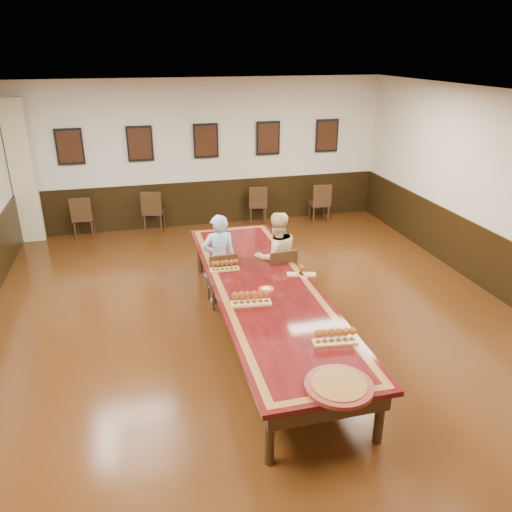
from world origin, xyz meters
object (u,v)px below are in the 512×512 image
object	(u,v)px
spare_chair_a	(83,216)
person_woman	(276,257)
spare_chair_b	(154,210)
chair_woman	(279,275)
person_man	(219,259)
spare_chair_d	(319,202)
chair_man	(221,277)
spare_chair_c	(257,204)
conference_table	(265,296)
carved_platter	(339,386)

from	to	relation	value
spare_chair_a	person_woman	bearing A→B (deg)	132.77
spare_chair_b	person_woman	size ratio (longest dim) A/B	0.64
chair_woman	person_man	xyz separation A→B (m)	(-0.90, 0.24, 0.26)
spare_chair_d	person_woman	distance (m)	4.08
chair_man	spare_chair_c	distance (m)	4.07
chair_man	spare_chair_a	xyz separation A→B (m)	(-2.29, 3.72, -0.00)
chair_woman	conference_table	bearing A→B (deg)	57.45
chair_man	spare_chair_c	size ratio (longest dim) A/B	1.04
spare_chair_a	carved_platter	bearing A→B (deg)	114.39
chair_woman	carved_platter	distance (m)	3.25
chair_man	spare_chair_c	xyz separation A→B (m)	(1.55, 3.76, -0.02)
chair_man	spare_chair_a	distance (m)	4.37
chair_man	spare_chair_d	distance (m)	4.55
chair_woman	spare_chair_d	bearing A→B (deg)	-125.04
spare_chair_b	spare_chair_c	size ratio (longest dim) A/B	1.06
spare_chair_b	carved_platter	world-z (taller)	spare_chair_b
chair_woman	person_woman	world-z (taller)	person_woman
chair_woman	carved_platter	world-z (taller)	chair_woman
conference_table	spare_chair_a	bearing A→B (deg)	119.67
spare_chair_c	conference_table	xyz separation A→B (m)	(-1.12, -4.81, 0.17)
chair_woman	carved_platter	size ratio (longest dim) A/B	1.09
chair_man	person_woman	bearing A→B (deg)	174.63
person_man	conference_table	bearing A→B (deg)	107.73
person_man	spare_chair_c	bearing A→B (deg)	-115.66
person_man	spare_chair_b	bearing A→B (deg)	-80.29
spare_chair_d	person_man	distance (m)	4.49
spare_chair_b	conference_table	bearing A→B (deg)	118.27
spare_chair_c	person_woman	bearing A→B (deg)	89.07
carved_platter	spare_chair_b	bearing A→B (deg)	100.75
chair_woman	spare_chair_d	world-z (taller)	chair_woman
spare_chair_d	conference_table	xyz separation A→B (m)	(-2.53, -4.51, 0.15)
conference_table	person_man	bearing A→B (deg)	110.46
spare_chair_c	person_man	bearing A→B (deg)	76.03
chair_man	carved_platter	size ratio (longest dim) A/B	1.06
chair_man	conference_table	bearing A→B (deg)	109.23
spare_chair_a	person_man	bearing A→B (deg)	124.86
chair_woman	spare_chair_c	bearing A→B (deg)	-104.77
person_woman	spare_chair_b	bearing A→B (deg)	-71.19
carved_platter	person_man	bearing A→B (deg)	98.93
spare_chair_b	carved_platter	xyz separation A→B (m)	(1.35, -7.11, 0.31)
carved_platter	spare_chair_d	bearing A→B (deg)	70.47
spare_chair_c	person_woman	size ratio (longest dim) A/B	0.60
chair_man	chair_woman	xyz separation A→B (m)	(0.89, -0.14, 0.01)
person_man	person_woman	xyz separation A→B (m)	(0.89, -0.14, 0.00)
spare_chair_a	conference_table	xyz separation A→B (m)	(2.72, -4.77, 0.16)
spare_chair_b	spare_chair_d	distance (m)	3.78
spare_chair_d	person_man	world-z (taller)	person_man
spare_chair_b	spare_chair_d	world-z (taller)	spare_chair_b
spare_chair_a	carved_platter	size ratio (longest dim) A/B	1.06
spare_chair_b	person_man	distance (m)	3.76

